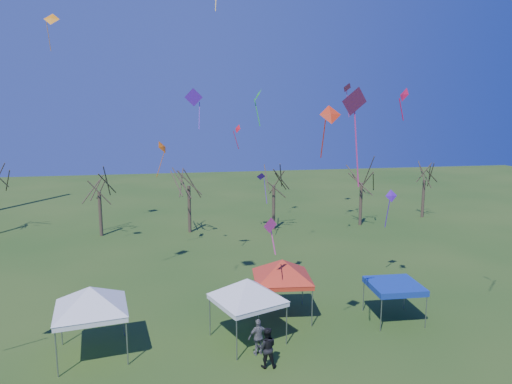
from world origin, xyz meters
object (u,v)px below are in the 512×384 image
tree_2 (188,169)px  person_grey (259,337)px  tent_blue (394,286)px  tree_5 (425,167)px  tree_1 (98,176)px  tent_white_west (90,291)px  tent_red (282,263)px  tree_3 (274,170)px  tree_4 (362,168)px  tent_white_mid (247,283)px  person_dark (267,347)px

tree_2 → person_grey: 24.63m
tent_blue → person_grey: 8.67m
tree_2 → tent_blue: (10.51, -21.61, -4.30)m
tree_5 → person_grey: 35.34m
tree_2 → tree_1: bearing=178.2°
tree_5 → tent_white_west: size_ratio=1.65×
tent_red → person_grey: size_ratio=2.45×
tree_3 → tree_4: bearing=-0.3°
tent_blue → tent_white_mid: bearing=-174.7°
tree_2 → tree_3: tree_2 is taller
tent_white_west → tent_red: bearing=13.9°
tent_white_mid → tent_blue: bearing=5.3°
tent_white_west → person_grey: tent_white_west is taller
tree_3 → tent_white_west: 26.37m
person_grey → person_dark: bearing=85.6°
tree_4 → tree_2: bearing=178.8°
tent_blue → person_dark: (-8.13, -3.48, -1.03)m
tree_3 → tent_blue: bearing=-84.3°
tree_2 → person_dark: 25.76m
tree_2 → tent_red: tree_2 is taller
tree_1 → tent_white_west: bearing=-83.2°
tree_1 → tent_red: tree_1 is taller
tent_white_mid → tree_4: bearing=54.4°
tent_white_west → tree_4: bearing=43.3°
tree_4 → tree_1: bearing=178.6°
tent_red → person_dark: size_ratio=2.31×
tent_white_west → tent_white_mid: tent_white_west is taller
tree_5 → person_dark: bearing=-131.5°
tree_4 → person_dark: size_ratio=4.09×
person_dark → tent_blue: bearing=-147.4°
tree_2 → tree_3: bearing=-2.3°
tree_5 → person_grey: (-23.86, -25.61, -4.82)m
tree_4 → tent_red: bearing=-124.3°
tree_1 → tent_red: size_ratio=1.70×
tent_white_mid → person_grey: (0.29, -1.51, -2.21)m
tree_4 → tent_white_west: size_ratio=1.74×
tree_4 → person_dark: (-15.34, -24.72, -5.10)m
tree_4 → tent_blue: bearing=-108.8°
person_dark → tent_white_west: bearing=-8.7°
tent_white_west → person_dark: (8.07, -2.64, -2.30)m
tree_3 → person_dark: (-6.02, -24.76, -5.12)m
tree_3 → tent_blue: size_ratio=2.73×
person_dark → tree_4: bearing=-112.4°
tree_2 → person_dark: (2.38, -25.09, -5.33)m
tree_2 → tree_5: size_ratio=1.10×
tree_4 → tent_white_west: 32.30m
tent_blue → person_dark: size_ratio=1.50×
person_grey → tree_1: bearing=-78.1°
tree_1 → tent_blue: bearing=-49.2°
tent_white_mid → tree_5: bearing=44.9°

